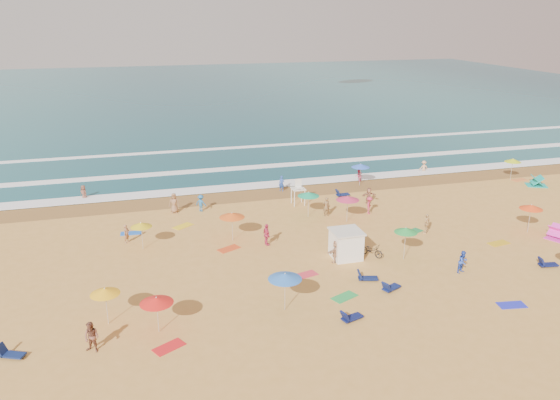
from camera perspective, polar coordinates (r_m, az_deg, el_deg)
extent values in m
plane|color=gold|center=(42.79, 1.48, -4.49)|extent=(220.00, 220.00, 0.00)
cube|color=#0C4756|center=(123.24, -10.10, 10.78)|extent=(220.00, 140.00, 0.18)
plane|color=olive|center=(54.08, -2.36, 0.62)|extent=(220.00, 220.00, 0.00)
cube|color=white|center=(56.37, -2.94, 1.49)|extent=(200.00, 2.20, 0.05)
cube|color=white|center=(62.94, -4.34, 3.34)|extent=(200.00, 1.60, 0.05)
cube|color=white|center=(72.47, -5.89, 5.39)|extent=(200.00, 1.20, 0.05)
cube|color=white|center=(40.21, 6.91, -4.68)|extent=(2.00, 2.00, 2.00)
cube|color=silver|center=(39.79, 6.97, -3.28)|extent=(2.20, 2.20, 0.12)
imported|color=black|center=(40.88, 9.52, -5.18)|extent=(1.63, 1.87, 0.97)
cone|color=#14A26D|center=(47.49, 3.00, 0.63)|extent=(1.89, 1.89, 0.35)
cone|color=blue|center=(56.80, 8.42, 3.58)|extent=(1.87, 1.87, 0.35)
cone|color=#C82C56|center=(46.62, 7.09, 0.21)|extent=(1.98, 1.98, 0.35)
cone|color=#FF4615|center=(48.38, 24.77, -0.65)|extent=(1.81, 1.81, 0.35)
cone|color=#FFB215|center=(32.87, -17.84, -9.06)|extent=(1.69, 1.69, 0.35)
cone|color=blue|center=(32.63, 0.52, -7.97)|extent=(2.03, 2.03, 0.35)
cone|color=green|center=(40.17, 13.02, -3.07)|extent=(1.67, 1.67, 0.35)
cone|color=#C0D716|center=(62.99, 23.16, 3.84)|extent=(1.69, 1.69, 0.35)
cone|color=gold|center=(42.25, -14.32, -2.51)|extent=(1.60, 1.60, 0.35)
cone|color=#EA5A18|center=(42.61, -5.04, -1.58)|extent=(1.98, 1.98, 0.35)
cone|color=red|center=(31.37, -12.79, -10.18)|extent=(1.87, 1.87, 0.35)
cube|color=#101F51|center=(32.68, -26.19, -14.31)|extent=(1.42, 1.05, 0.34)
cube|color=#0F164C|center=(32.88, 7.54, -12.08)|extent=(1.41, 0.92, 0.34)
cube|color=#0F1B4D|center=(37.45, 9.19, -8.06)|extent=(1.40, 0.89, 0.34)
cube|color=#101B53|center=(36.52, 11.57, -8.96)|extent=(1.42, 1.04, 0.34)
cube|color=#0F174C|center=(43.24, 26.23, -6.07)|extent=(1.37, 0.76, 0.34)
cube|color=#101C51|center=(53.76, 6.59, 0.58)|extent=(1.34, 0.67, 0.34)
cube|color=red|center=(30.97, -11.52, -14.82)|extent=(1.90, 1.57, 0.03)
cube|color=blue|center=(46.18, -15.28, -3.35)|extent=(1.75, 0.95, 0.03)
cube|color=green|center=(35.28, 6.75, -10.02)|extent=(1.90, 1.47, 0.03)
cube|color=yellow|center=(46.70, -10.10, -2.70)|extent=(1.89, 1.68, 0.03)
cube|color=#D63242|center=(37.79, 2.65, -7.82)|extent=(1.86, 1.26, 0.03)
cube|color=#DA461B|center=(41.88, -5.36, -5.09)|extent=(1.91, 1.52, 0.03)
cube|color=#2229D6|center=(37.03, 23.05, -10.06)|extent=(1.81, 1.10, 0.03)
cube|color=#208242|center=(46.17, 13.72, -3.22)|extent=(1.90, 1.46, 0.03)
cube|color=gold|center=(45.94, 21.89, -4.22)|extent=(1.81, 1.12, 0.03)
cube|color=orange|center=(63.99, 23.73, 1.93)|extent=(1.77, 1.01, 0.03)
imported|color=#E0B575|center=(45.91, 15.07, -2.38)|extent=(0.99, 0.94, 1.65)
imported|color=#CC3358|center=(42.03, -1.40, -3.64)|extent=(0.60, 1.08, 1.74)
imported|color=blue|center=(39.83, 18.58, -6.14)|extent=(0.94, 0.85, 1.60)
imported|color=#2449AB|center=(54.76, 0.17, 1.74)|extent=(0.69, 0.64, 1.58)
imported|color=#916443|center=(49.69, -11.01, -0.31)|extent=(1.00, 0.76, 1.82)
imported|color=#2266A3|center=(49.67, -8.26, -0.32)|extent=(1.16, 1.06, 1.56)
imported|color=#9F6449|center=(51.93, 9.26, 0.46)|extent=(1.42, 0.51, 1.51)
imported|color=brown|center=(31.22, -19.08, -13.40)|extent=(1.06, 0.99, 1.74)
imported|color=brown|center=(55.87, -19.82, 0.67)|extent=(0.91, 0.92, 1.60)
imported|color=#E0386F|center=(58.46, 8.21, 2.51)|extent=(1.02, 1.08, 1.77)
imported|color=#C6314F|center=(49.22, 9.33, -0.54)|extent=(1.03, 1.18, 1.59)
imported|color=tan|center=(63.58, 14.78, 3.31)|extent=(1.06, 0.68, 1.55)
imported|color=#9F6B49|center=(44.18, -15.75, -3.41)|extent=(0.63, 0.65, 1.49)
imported|color=tan|center=(39.51, 5.84, -5.37)|extent=(1.53, 1.23, 1.63)
imported|color=brown|center=(48.17, 4.85, -0.70)|extent=(0.63, 0.41, 1.72)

